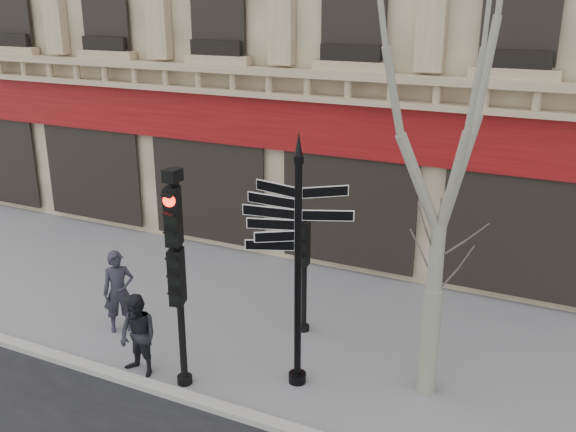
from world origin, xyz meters
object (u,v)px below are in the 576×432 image
object	(u,v)px
traffic_signal_main	(177,254)
traffic_signal_secondary	(304,255)
fingerpost	(298,221)
pedestrian_b	(138,336)
plane_tree	(450,83)
pedestrian_a	(119,292)

from	to	relation	value
traffic_signal_main	traffic_signal_secondary	distance (m)	3.00
traffic_signal_secondary	fingerpost	bearing A→B (deg)	-78.00
traffic_signal_secondary	pedestrian_b	size ratio (longest dim) A/B	1.53
fingerpost	traffic_signal_secondary	xyz separation A→B (m)	(-0.68, 1.76, -1.38)
fingerpost	pedestrian_b	xyz separation A→B (m)	(-2.67, -1.01, -2.26)
traffic_signal_main	plane_tree	xyz separation A→B (m)	(3.92, 1.64, 2.82)
pedestrian_b	traffic_signal_main	bearing A→B (deg)	15.49
pedestrian_a	pedestrian_b	size ratio (longest dim) A/B	1.11
pedestrian_a	pedestrian_b	world-z (taller)	pedestrian_a
fingerpost	pedestrian_b	distance (m)	3.65
fingerpost	pedestrian_a	distance (m)	4.61
pedestrian_b	pedestrian_a	bearing A→B (deg)	149.23
plane_tree	fingerpost	bearing A→B (deg)	-161.12
fingerpost	traffic_signal_main	xyz separation A→B (m)	(-1.79, -0.91, -0.56)
pedestrian_b	traffic_signal_secondary	bearing A→B (deg)	62.95
traffic_signal_main	traffic_signal_secondary	size ratio (longest dim) A/B	1.65
fingerpost	traffic_signal_secondary	distance (m)	2.33
plane_tree	pedestrian_b	world-z (taller)	plane_tree
traffic_signal_main	pedestrian_b	distance (m)	1.92
traffic_signal_main	pedestrian_a	bearing A→B (deg)	136.70
traffic_signal_secondary	pedestrian_a	distance (m)	3.84
fingerpost	pedestrian_b	world-z (taller)	fingerpost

